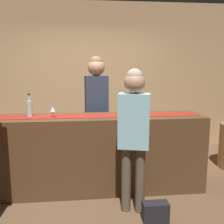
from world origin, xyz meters
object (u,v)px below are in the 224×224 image
object	(u,v)px
wine_bottle_clear	(29,108)
handbag	(155,212)
wine_bottle_green	(142,106)
bartender	(97,101)
wine_glass_mid_counter	(53,109)
customer_sipping	(134,126)

from	to	relation	value
wine_bottle_clear	handbag	xyz separation A→B (m)	(1.45, -0.88, -1.02)
wine_bottle_green	bartender	distance (m)	0.80
handbag	bartender	bearing A→B (deg)	111.29
wine_glass_mid_counter	bartender	world-z (taller)	bartender
bartender	handbag	distance (m)	1.85
handbag	wine_bottle_green	bearing A→B (deg)	87.79
wine_bottle_green	wine_bottle_clear	distance (m)	1.48
wine_glass_mid_counter	handbag	world-z (taller)	wine_glass_mid_counter
wine_bottle_clear	handbag	size ratio (longest dim) A/B	1.08
handbag	wine_glass_mid_counter	bearing A→B (deg)	144.62
wine_glass_mid_counter	bartender	distance (m)	0.85
wine_bottle_green	wine_glass_mid_counter	distance (m)	1.18
wine_bottle_clear	bartender	world-z (taller)	bartender
wine_bottle_green	customer_sipping	xyz separation A→B (m)	(-0.24, -0.64, -0.12)
bartender	customer_sipping	bearing A→B (deg)	100.05
wine_glass_mid_counter	wine_bottle_green	bearing A→B (deg)	3.55
bartender	handbag	size ratio (longest dim) A/B	6.51
bartender	handbag	bearing A→B (deg)	104.75
handbag	wine_bottle_clear	bearing A→B (deg)	148.64
bartender	customer_sipping	size ratio (longest dim) A/B	1.11
wine_bottle_green	wine_glass_mid_counter	world-z (taller)	wine_bottle_green
wine_bottle_clear	customer_sipping	bearing A→B (deg)	-27.17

